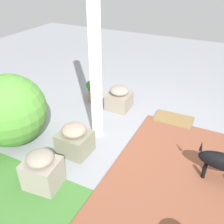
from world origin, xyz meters
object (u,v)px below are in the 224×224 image
object	(u,v)px
stone_planter_mid	(75,140)
round_shrub	(10,110)
terracotta_pot_broad	(94,89)
doormat	(173,119)
stone_planter_far	(42,170)
porch_pillar	(95,51)
stone_planter_nearest	(119,98)

from	to	relation	value
stone_planter_mid	round_shrub	size ratio (longest dim) A/B	0.44
terracotta_pot_broad	doormat	world-z (taller)	terracotta_pot_broad
stone_planter_mid	doormat	distance (m)	1.72
doormat	round_shrub	bearing A→B (deg)	39.15
round_shrub	doormat	size ratio (longest dim) A/B	1.63
stone_planter_far	round_shrub	bearing A→B (deg)	-28.17
stone_planter_far	round_shrub	world-z (taller)	round_shrub
terracotta_pot_broad	stone_planter_mid	bearing A→B (deg)	110.22
porch_pillar	stone_planter_nearest	distance (m)	1.38
porch_pillar	stone_planter_far	bearing A→B (deg)	86.93
round_shrub	terracotta_pot_broad	world-z (taller)	round_shrub
stone_planter_nearest	stone_planter_mid	distance (m)	1.35
stone_planter_nearest	round_shrub	xyz separation A→B (m)	(0.94, 1.52, 0.31)
round_shrub	stone_planter_far	bearing A→B (deg)	151.83
stone_planter_mid	stone_planter_far	distance (m)	0.66
stone_planter_mid	terracotta_pot_broad	size ratio (longest dim) A/B	1.08
terracotta_pot_broad	doormat	distance (m)	1.52
stone_planter_far	terracotta_pot_broad	xyz separation A→B (m)	(0.52, -2.05, 0.00)
porch_pillar	stone_planter_mid	size ratio (longest dim) A/B	5.86
stone_planter_mid	round_shrub	world-z (taller)	round_shrub
stone_planter_far	doormat	distance (m)	2.29
porch_pillar	stone_planter_nearest	size ratio (longest dim) A/B	6.14
porch_pillar	doormat	xyz separation A→B (m)	(-0.93, -0.89, -1.27)
porch_pillar	stone_planter_nearest	world-z (taller)	porch_pillar
porch_pillar	round_shrub	bearing A→B (deg)	34.16
stone_planter_mid	doormat	bearing A→B (deg)	-125.49
stone_planter_nearest	round_shrub	distance (m)	1.81
porch_pillar	doormat	world-z (taller)	porch_pillar
stone_planter_nearest	terracotta_pot_broad	world-z (taller)	stone_planter_nearest
stone_planter_mid	stone_planter_far	size ratio (longest dim) A/B	0.92
stone_planter_mid	stone_planter_nearest	bearing A→B (deg)	-90.86
porch_pillar	stone_planter_mid	bearing A→B (deg)	82.54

